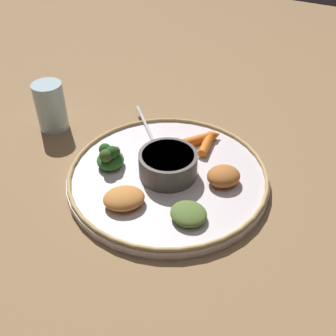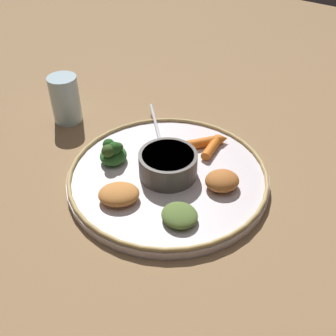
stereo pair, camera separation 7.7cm
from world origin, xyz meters
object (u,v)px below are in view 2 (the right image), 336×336
center_bowl (168,164)px  greens_pile (113,153)px  carrot_near_spoon (213,146)px  spoon (158,133)px  carrot_outer (207,142)px  drinking_glass (66,102)px

center_bowl → greens_pile: size_ratio=1.47×
greens_pile → carrot_near_spoon: bearing=-43.5°
spoon → carrot_outer: carrot_outer is taller
center_bowl → spoon: (0.10, 0.09, -0.02)m
greens_pile → carrot_near_spoon: size_ratio=0.85×
greens_pile → drinking_glass: 0.21m
center_bowl → carrot_near_spoon: center_bowl is taller
spoon → greens_pile: greens_pile is taller
carrot_outer → center_bowl: bearing=174.0°
spoon → carrot_near_spoon: carrot_near_spoon is taller
center_bowl → drinking_glass: (0.04, 0.31, 0.01)m
spoon → carrot_near_spoon: 0.13m
spoon → carrot_outer: bearing=-76.8°
center_bowl → spoon: 0.14m
center_bowl → drinking_glass: size_ratio=1.01×
drinking_glass → carrot_outer: bearing=-76.1°
carrot_near_spoon → carrot_outer: same height
center_bowl → spoon: size_ratio=0.81×
spoon → greens_pile: 0.13m
spoon → greens_pile: bearing=173.0°
drinking_glass → greens_pile: bearing=-109.3°
carrot_near_spoon → carrot_outer: 0.02m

